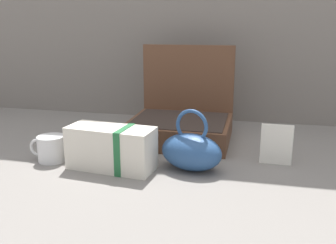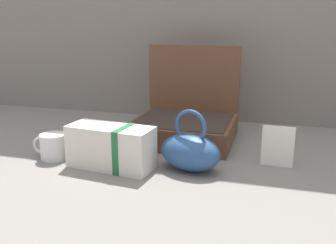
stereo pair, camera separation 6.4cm
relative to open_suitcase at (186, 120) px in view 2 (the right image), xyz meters
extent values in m
plane|color=slate|center=(0.01, -0.24, -0.07)|extent=(6.00, 6.00, 0.00)
cube|color=brown|center=(0.00, -0.04, -0.03)|extent=(0.37, 0.31, 0.08)
cube|color=#332823|center=(0.00, -0.04, 0.01)|extent=(0.34, 0.28, 0.00)
cube|color=brown|center=(0.00, 0.13, 0.10)|extent=(0.37, 0.02, 0.34)
ellipsoid|color=#284C7F|center=(0.09, -0.31, -0.02)|extent=(0.21, 0.16, 0.11)
torus|color=#284C7F|center=(0.09, -0.31, 0.06)|extent=(0.10, 0.04, 0.10)
cube|color=silver|center=(-0.15, -0.35, -0.01)|extent=(0.27, 0.13, 0.13)
cube|color=#236638|center=(-0.10, -0.36, -0.01)|extent=(0.03, 0.11, 0.13)
cylinder|color=silver|center=(-0.36, -0.33, -0.03)|extent=(0.09, 0.09, 0.08)
torus|color=silver|center=(-0.40, -0.33, -0.03)|extent=(0.06, 0.01, 0.06)
cube|color=white|center=(0.34, -0.20, -0.01)|extent=(0.10, 0.01, 0.13)
camera|label=1|loc=(0.26, -1.36, 0.36)|focal=40.33mm
camera|label=2|loc=(0.32, -1.34, 0.36)|focal=40.33mm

